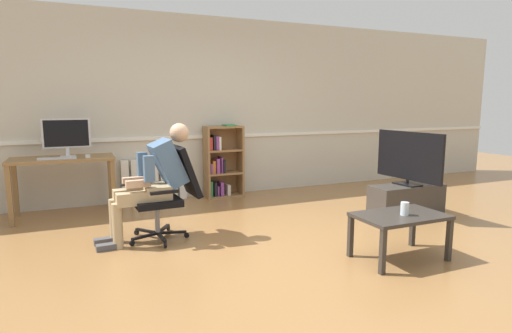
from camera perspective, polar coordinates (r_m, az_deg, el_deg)
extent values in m
plane|color=olive|center=(4.17, 2.79, -11.37)|extent=(18.00, 18.00, 0.00)
cube|color=beige|center=(6.39, -7.72, 7.98)|extent=(12.00, 0.10, 2.70)
cube|color=white|center=(6.35, -7.48, 4.09)|extent=(12.00, 0.03, 0.05)
cube|color=olive|center=(5.57, -30.81, -3.59)|extent=(0.06, 0.06, 0.72)
cube|color=olive|center=(5.53, -19.02, -2.90)|extent=(0.06, 0.06, 0.72)
cube|color=olive|center=(6.01, -19.39, -1.99)|extent=(0.06, 0.06, 0.72)
cube|color=olive|center=(6.05, -30.22, -2.64)|extent=(0.06, 0.06, 0.72)
cube|color=olive|center=(5.70, -25.12, 0.95)|extent=(1.22, 0.58, 0.04)
cube|color=silver|center=(5.76, -24.46, 1.30)|extent=(0.18, 0.14, 0.01)
cube|color=silver|center=(5.77, -24.49, 1.88)|extent=(0.04, 0.02, 0.10)
cube|color=silver|center=(5.75, -24.64, 4.19)|extent=(0.56, 0.02, 0.37)
cube|color=black|center=(5.74, -24.64, 4.18)|extent=(0.52, 0.00, 0.33)
cube|color=silver|center=(5.56, -25.69, 1.03)|extent=(0.43, 0.12, 0.02)
cube|color=white|center=(5.58, -22.14, 1.33)|extent=(0.06, 0.10, 0.03)
cube|color=olive|center=(6.24, -6.81, 0.52)|extent=(0.03, 0.28, 1.08)
cube|color=olive|center=(6.42, -2.18, 0.80)|extent=(0.03, 0.28, 1.08)
cube|color=olive|center=(6.46, -4.86, 0.83)|extent=(0.54, 0.02, 1.08)
cube|color=olive|center=(6.42, -4.40, -4.00)|extent=(0.51, 0.28, 0.03)
cube|color=olive|center=(6.35, -4.44, -0.90)|extent=(0.51, 0.28, 0.03)
cube|color=olive|center=(6.30, -4.48, 2.25)|extent=(0.51, 0.28, 0.03)
cube|color=olive|center=(6.27, -4.52, 5.44)|extent=(0.51, 0.28, 0.03)
cube|color=#38844C|center=(6.34, -6.35, -3.00)|extent=(0.04, 0.19, 0.23)
cube|color=#89428E|center=(6.25, -6.30, -0.26)|extent=(0.03, 0.19, 0.15)
cube|color=red|center=(6.22, -6.41, 3.15)|extent=(0.04, 0.19, 0.19)
cube|color=black|center=(6.34, -5.78, -3.06)|extent=(0.04, 0.19, 0.21)
cube|color=orange|center=(6.30, -5.98, -0.02)|extent=(0.04, 0.19, 0.19)
cube|color=black|center=(6.24, -5.95, 3.30)|extent=(0.03, 0.19, 0.22)
cube|color=#89428E|center=(6.37, -5.42, -3.28)|extent=(0.03, 0.19, 0.15)
cube|color=#89428E|center=(6.28, -5.42, 0.11)|extent=(0.05, 0.19, 0.22)
cube|color=#89428E|center=(6.25, -5.52, 3.25)|extent=(0.05, 0.19, 0.21)
cube|color=#89428E|center=(6.36, -4.88, -3.03)|extent=(0.05, 0.19, 0.21)
cube|color=#89428E|center=(6.33, -4.91, 0.27)|extent=(0.03, 0.19, 0.24)
cube|color=white|center=(6.25, -5.19, 3.21)|extent=(0.03, 0.19, 0.20)
cube|color=beige|center=(6.41, -3.97, -3.15)|extent=(0.05, 0.19, 0.16)
cube|color=black|center=(6.32, -4.56, 0.08)|extent=(0.03, 0.19, 0.20)
cube|color=#38844C|center=(6.28, -3.69, 5.69)|extent=(0.16, 0.22, 0.02)
cube|color=white|center=(6.18, -17.55, -2.07)|extent=(0.10, 0.08, 0.63)
cube|color=white|center=(6.19, -16.29, -1.98)|extent=(0.10, 0.08, 0.63)
cube|color=white|center=(6.21, -15.03, -1.90)|extent=(0.10, 0.08, 0.63)
cube|color=white|center=(6.23, -13.78, -1.82)|extent=(0.10, 0.08, 0.63)
cube|color=white|center=(6.25, -12.54, -1.73)|extent=(0.10, 0.08, 0.63)
cube|color=white|center=(6.28, -11.31, -1.65)|extent=(0.10, 0.08, 0.63)
cube|color=white|center=(6.31, -10.09, -1.57)|extent=(0.10, 0.08, 0.63)
cube|color=black|center=(4.42, -12.90, -9.45)|extent=(0.05, 0.30, 0.02)
cylinder|color=black|center=(4.30, -12.39, -10.52)|extent=(0.03, 0.06, 0.06)
cube|color=black|center=(4.55, -11.46, -8.88)|extent=(0.30, 0.11, 0.02)
cylinder|color=black|center=(4.56, -9.53, -9.30)|extent=(0.06, 0.04, 0.06)
cube|color=black|center=(4.70, -12.65, -8.37)|extent=(0.19, 0.27, 0.02)
cylinder|color=black|center=(4.84, -11.98, -8.29)|extent=(0.05, 0.06, 0.06)
cube|color=black|center=(4.66, -14.78, -8.59)|extent=(0.22, 0.25, 0.02)
cylinder|color=black|center=(4.77, -16.12, -8.72)|extent=(0.05, 0.06, 0.06)
cube|color=black|center=(4.49, -15.01, -9.25)|extent=(0.29, 0.14, 0.02)
cylinder|color=black|center=(4.44, -16.70, -10.08)|extent=(0.06, 0.04, 0.06)
cylinder|color=gray|center=(4.52, -13.43, -6.97)|extent=(0.05, 0.05, 0.30)
cube|color=black|center=(4.47, -13.52, -4.69)|extent=(0.49, 0.49, 0.07)
cube|color=black|center=(4.50, -9.65, -0.60)|extent=(0.27, 0.45, 0.55)
cube|color=black|center=(4.69, -14.08, -2.26)|extent=(0.28, 0.06, 0.03)
cube|color=black|center=(4.20, -12.50, -3.50)|extent=(0.28, 0.06, 0.03)
cube|color=tan|center=(4.45, -13.57, -3.37)|extent=(0.28, 0.35, 0.14)
cube|color=#476689|center=(4.43, -12.04, 0.46)|extent=(0.39, 0.36, 0.52)
sphere|color=#D6A884|center=(4.43, -10.53, 4.59)|extent=(0.20, 0.20, 0.20)
cube|color=black|center=(4.38, -17.18, -2.38)|extent=(0.15, 0.04, 0.02)
cube|color=tan|center=(4.51, -16.43, -3.71)|extent=(0.43, 0.15, 0.13)
cylinder|color=tan|center=(4.54, -18.90, -7.10)|extent=(0.10, 0.10, 0.46)
cube|color=#4C4C51|center=(4.59, -20.03, -9.59)|extent=(0.22, 0.10, 0.06)
cube|color=tan|center=(4.32, -15.95, -4.24)|extent=(0.43, 0.15, 0.13)
cylinder|color=tan|center=(4.35, -18.53, -7.78)|extent=(0.10, 0.10, 0.46)
cube|color=#4C4C51|center=(4.40, -19.71, -10.36)|extent=(0.22, 0.10, 0.06)
cube|color=#476689|center=(4.53, -15.39, 0.27)|extent=(0.10, 0.09, 0.26)
cube|color=#D6A884|center=(4.48, -16.40, -1.84)|extent=(0.24, 0.08, 0.07)
cube|color=#476689|center=(4.22, -14.52, -0.30)|extent=(0.10, 0.09, 0.26)
cube|color=#D6A884|center=(4.29, -15.93, -2.27)|extent=(0.24, 0.08, 0.07)
cube|color=#3D3833|center=(5.64, 19.98, -4.39)|extent=(0.97, 0.37, 0.40)
cube|color=black|center=(5.59, 20.09, -2.30)|extent=(0.23, 0.34, 0.02)
cylinder|color=black|center=(5.59, 20.11, -1.95)|extent=(0.04, 0.04, 0.05)
cube|color=black|center=(5.54, 20.29, 1.39)|extent=(0.13, 1.00, 0.61)
cube|color=white|center=(5.55, 20.44, 1.41)|extent=(0.09, 0.94, 0.56)
cube|color=#332D28|center=(3.70, 17.04, -11.18)|extent=(0.04, 0.04, 0.39)
cube|color=#332D28|center=(4.21, 25.03, -9.17)|extent=(0.04, 0.04, 0.39)
cube|color=#332D28|center=(4.50, 20.76, -7.76)|extent=(0.04, 0.04, 0.39)
cube|color=#332D28|center=(4.03, 12.88, -9.34)|extent=(0.04, 0.04, 0.39)
cube|color=#332D28|center=(4.04, 19.24, -6.44)|extent=(0.82, 0.51, 0.03)
cylinder|color=silver|center=(4.00, 19.78, -5.49)|extent=(0.07, 0.07, 0.12)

